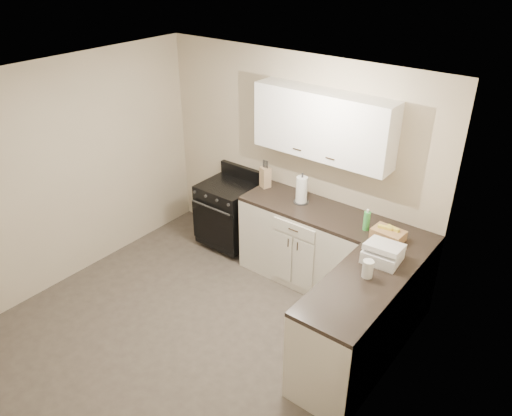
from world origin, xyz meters
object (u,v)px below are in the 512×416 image
Objects in this scene: knife_block at (265,177)px; paper_towel at (302,190)px; wicker_basket at (388,235)px; stove at (228,214)px; countertop_grill at (382,255)px.

paper_towel is at bearing 15.52° from knife_block.
knife_block is at bearing 173.25° from wicker_basket.
paper_towel is at bearing 173.51° from wicker_basket.
knife_block is (0.49, 0.13, 0.60)m from stove.
countertop_grill is at bearing -22.56° from paper_towel.
wicker_basket is (2.13, -0.06, 0.53)m from stove.
stove is 2.59× the size of paper_towel.
stove is 2.20m from wicker_basket.
knife_block reaches higher than stove.
countertop_grill is (1.76, -0.57, -0.06)m from knife_block.
wicker_basket reaches higher than stove.
countertop_grill is (0.12, -0.38, 0.01)m from wicker_basket.
countertop_grill is at bearing -72.72° from wicker_basket.
wicker_basket is 0.95× the size of countertop_grill.
countertop_grill reaches higher than wicker_basket.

